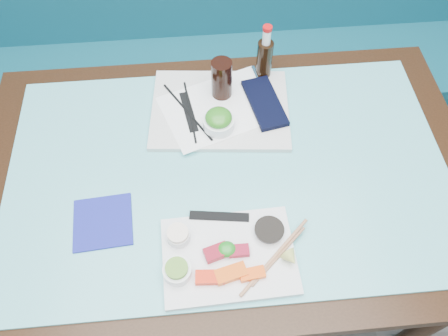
{
  "coord_description": "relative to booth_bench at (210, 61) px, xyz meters",
  "views": [
    {
      "loc": [
        -0.07,
        0.8,
        1.78
      ],
      "look_at": [
        -0.01,
        1.43,
        0.8
      ],
      "focal_mm": 35.0,
      "sensor_mm": 36.0,
      "label": 1
    }
  ],
  "objects": [
    {
      "name": "booth_bench",
      "position": [
        0.0,
        0.0,
        0.0
      ],
      "size": [
        3.0,
        0.56,
        1.17
      ],
      "color": "#0F5162",
      "rests_on": "ground"
    },
    {
      "name": "dining_table",
      "position": [
        0.0,
        -0.84,
        0.29
      ],
      "size": [
        1.4,
        0.9,
        0.75
      ],
      "color": "black",
      "rests_on": "ground"
    },
    {
      "name": "glass_top",
      "position": [
        0.0,
        -0.84,
        0.38
      ],
      "size": [
        1.22,
        0.76,
        0.01
      ],
      "primitive_type": "cube",
      "color": "#60BCC0",
      "rests_on": "dining_table"
    },
    {
      "name": "sashimi_plate",
      "position": [
        -0.02,
        -1.09,
        0.39
      ],
      "size": [
        0.33,
        0.24,
        0.02
      ],
      "primitive_type": "cube",
      "rotation": [
        0.0,
        0.0,
        0.03
      ],
      "color": "silver",
      "rests_on": "glass_top"
    },
    {
      "name": "salmon_left",
      "position": [
        -0.07,
        -1.15,
        0.41
      ],
      "size": [
        0.07,
        0.04,
        0.02
      ],
      "primitive_type": "cube",
      "rotation": [
        0.0,
        0.0,
        -0.07
      ],
      "color": "red",
      "rests_on": "sashimi_plate"
    },
    {
      "name": "salmon_mid",
      "position": [
        -0.02,
        -1.14,
        0.41
      ],
      "size": [
        0.08,
        0.05,
        0.02
      ],
      "primitive_type": "cube",
      "rotation": [
        0.0,
        0.0,
        0.24
      ],
      "color": "#F45309",
      "rests_on": "sashimi_plate"
    },
    {
      "name": "salmon_right",
      "position": [
        0.03,
        -1.15,
        0.41
      ],
      "size": [
        0.06,
        0.04,
        0.01
      ],
      "primitive_type": "cube",
      "rotation": [
        0.0,
        0.0,
        0.12
      ],
      "color": "#FF500A",
      "rests_on": "sashimi_plate"
    },
    {
      "name": "tuna_left",
      "position": [
        -0.05,
        -1.09,
        0.41
      ],
      "size": [
        0.07,
        0.05,
        0.02
      ],
      "primitive_type": "cube",
      "rotation": [
        0.0,
        0.0,
        0.29
      ],
      "color": "maroon",
      "rests_on": "sashimi_plate"
    },
    {
      "name": "tuna_right",
      "position": [
        0.0,
        -1.09,
        0.41
      ],
      "size": [
        0.05,
        0.03,
        0.02
      ],
      "primitive_type": "cube",
      "rotation": [
        0.0,
        0.0,
        -0.0
      ],
      "color": "maroon",
      "rests_on": "sashimi_plate"
    },
    {
      "name": "seaweed_garnish",
      "position": [
        -0.03,
        -1.08,
        0.41
      ],
      "size": [
        0.05,
        0.04,
        0.02
      ],
      "primitive_type": "ellipsoid",
      "rotation": [
        0.0,
        0.0,
        -0.05
      ],
      "color": "#1D7E1D",
      "rests_on": "sashimi_plate"
    },
    {
      "name": "ramekin_wasabi",
      "position": [
        -0.15,
        -1.13,
        0.41
      ],
      "size": [
        0.07,
        0.07,
        0.03
      ],
      "primitive_type": "cylinder",
      "rotation": [
        0.0,
        0.0,
        -0.02
      ],
      "color": "white",
      "rests_on": "sashimi_plate"
    },
    {
      "name": "wasabi_fill",
      "position": [
        -0.15,
        -1.13,
        0.43
      ],
      "size": [
        0.07,
        0.07,
        0.01
      ],
      "primitive_type": "cylinder",
      "rotation": [
        0.0,
        0.0,
        -0.26
      ],
      "color": "#5C932F",
      "rests_on": "ramekin_wasabi"
    },
    {
      "name": "ramekin_ginger",
      "position": [
        -0.14,
        -1.04,
        0.41
      ],
      "size": [
        0.07,
        0.07,
        0.02
      ],
      "primitive_type": "cylinder",
      "rotation": [
        0.0,
        0.0,
        -0.34
      ],
      "color": "silver",
      "rests_on": "sashimi_plate"
    },
    {
      "name": "ginger_fill",
      "position": [
        -0.14,
        -1.04,
        0.43
      ],
      "size": [
        0.07,
        0.07,
        0.01
      ],
      "primitive_type": "cylinder",
      "rotation": [
        0.0,
        0.0,
        -0.38
      ],
      "color": "#FEE8D1",
      "rests_on": "ramekin_ginger"
    },
    {
      "name": "soy_dish",
      "position": [
        0.08,
        -1.04,
        0.41
      ],
      "size": [
        0.08,
        0.08,
        0.01
      ],
      "primitive_type": "cylinder",
      "rotation": [
        0.0,
        0.0,
        0.2
      ],
      "color": "silver",
      "rests_on": "sashimi_plate"
    },
    {
      "name": "soy_fill",
      "position": [
        0.08,
        -1.04,
        0.42
      ],
      "size": [
        0.08,
        0.08,
        0.01
      ],
      "primitive_type": "cylinder",
      "rotation": [
        0.0,
        0.0,
        -0.08
      ],
      "color": "black",
      "rests_on": "soy_dish"
    },
    {
      "name": "lemon_wedge",
      "position": [
        0.12,
        -1.12,
        0.42
      ],
      "size": [
        0.05,
        0.05,
        0.04
      ],
      "primitive_type": "cone",
      "rotation": [
        1.57,
        0.0,
        0.47
      ],
      "color": "#D1D665",
      "rests_on": "sashimi_plate"
    },
    {
      "name": "chopstick_sleeve",
      "position": [
        -0.04,
        -0.99,
        0.4
      ],
      "size": [
        0.15,
        0.04,
        0.0
      ],
      "primitive_type": "cube",
      "rotation": [
        0.0,
        0.0,
        -0.14
      ],
      "color": "black",
      "rests_on": "sashimi_plate"
    },
    {
      "name": "wooden_chopstick_a",
      "position": [
        0.09,
        -1.11,
        0.4
      ],
      "size": [
        0.19,
        0.18,
        0.01
      ],
      "primitive_type": "cylinder",
      "rotation": [
        1.57,
        0.0,
        -0.81
      ],
      "color": "#AF7652",
      "rests_on": "sashimi_plate"
    },
    {
      "name": "wooden_chopstick_b",
      "position": [
        0.1,
        -1.11,
        0.4
      ],
      "size": [
        0.15,
        0.14,
        0.01
      ],
      "primitive_type": "cylinder",
      "rotation": [
        1.57,
        0.0,
        -0.83
      ],
      "color": "#9B6849",
      "rests_on": "sashimi_plate"
    },
    {
      "name": "serving_tray",
      "position": [
        -0.0,
        -0.62,
        0.39
      ],
      "size": [
        0.44,
        0.35,
        0.02
      ],
      "primitive_type": "cube",
      "rotation": [
        0.0,
        0.0,
        -0.1
      ],
      "color": "silver",
      "rests_on": "glass_top"
    },
    {
      "name": "paper_placemat",
      "position": [
        -0.0,
        -0.62,
        0.4
      ],
      "size": [
        0.39,
        0.33,
        0.0
      ],
      "primitive_type": "cube",
      "rotation": [
        0.0,
        0.0,
        0.34
      ],
      "color": "white",
      "rests_on": "serving_tray"
    },
    {
      "name": "seaweed_bowl",
      "position": [
        -0.01,
        -0.7,
        0.42
      ],
      "size": [
        0.11,
        0.11,
        0.04
      ],
      "primitive_type": "cylinder",
      "rotation": [
        0.0,
        0.0,
        0.19
      ],
      "color": "white",
      "rests_on": "serving_tray"
    },
    {
      "name": "seaweed_salad",
      "position": [
        -0.01,
        -0.7,
        0.44
      ],
      "size": [
        0.09,
        0.09,
        0.04
      ],
      "primitive_type": "ellipsoid",
      "rotation": [
        0.0,
        0.0,
        -0.25
      ],
      "color": "#2C791B",
      "rests_on": "seaweed_bowl"
    },
    {
      "name": "cola_glass",
      "position": [
        0.01,
        -0.57,
        0.46
      ],
      "size": [
        0.07,
        0.07,
        0.13
      ],
      "primitive_type": "cylinder",
      "rotation": [
        0.0,
        0.0,
        0.22
      ],
      "color": "black",
      "rests_on": "serving_tray"
    },
    {
      "name": "navy_pouch",
      "position": [
        0.13,
        -0.62,
        0.41
      ],
      "size": [
        0.12,
        0.21,
        0.02
      ],
      "primitive_type": "cube",
      "rotation": [
        0.0,
        0.0,
        0.2
      ],
      "color": "black",
      "rests_on": "serving_tray"
    },
    {
      "name": "fork",
      "position": [
        0.12,
        -0.52,
        0.4
      ],
      "size": [
        0.03,
        0.1,
        0.01
      ],
      "primitive_type": "cylinder",
      "rotation": [
        1.57,
        0.0,
        0.19
      ],
      "color": "white",
      "rests_on": "serving_tray"
    },
    {
      "name": "black_chopstick_a",
      "position": [
        -0.1,
        -0.63,
        0.4
      ],
      "size": [
        0.14,
        0.23,
        0.01
      ],
      "primitive_type": "cylinder",
      "rotation": [
        1.57,
        0.0,
        0.53
      ],
      "color": "black",
      "rests_on": "serving_tray"
    },
    {
      "name": "black_chopstick_b",
      "position": [
        -0.1,
        -0.63,
        0.4
      ],
      "size": [
        0.03,
        0.24,
        0.01
      ],
      "primitive_type": "cylinder",
      "rotation": [
        1.57,
        0.0,
        0.1
      ],
      "color": "black",
      "rests_on": "serving_tray"
    },
    {
      "name": "tray_sleeve",
      "position": [
        -0.1,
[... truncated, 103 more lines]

